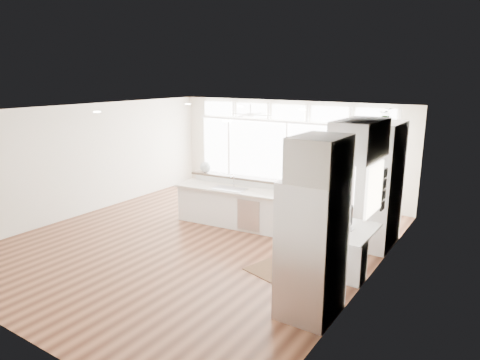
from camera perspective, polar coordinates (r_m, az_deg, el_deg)
The scene contains 24 objects.
floor at distance 9.13m, azimuth -5.39°, elevation -7.98°, with size 7.00×8.00×0.02m, color #472415.
ceiling at distance 8.50m, azimuth -5.81°, elevation 9.23°, with size 7.00×8.00×0.02m, color white.
wall_back at distance 12.02m, azimuth 6.45°, elevation 4.07°, with size 7.00×0.04×2.70m, color beige.
wall_front at distance 6.27m, azimuth -29.30°, elevation -6.86°, with size 7.00×0.04×2.70m, color beige.
wall_left at distance 11.21m, azimuth -19.71°, elevation 2.63°, with size 0.04×8.00×2.70m, color beige.
wall_right at distance 7.13m, azimuth 16.96°, elevation -3.28°, with size 0.04×8.00×2.70m, color beige.
glass_wall at distance 12.03m, azimuth 6.28°, elevation 2.62°, with size 5.80×0.06×2.08m, color white.
transom_row at distance 11.84m, azimuth 6.45°, elevation 8.95°, with size 5.90×0.06×0.40m, color white.
desk_window at distance 7.36m, azimuth 17.44°, elevation -1.15°, with size 0.04×0.85×0.85m, color white.
ceiling_fan at distance 11.09m, azimuth 1.41°, elevation 9.22°, with size 1.16×1.16×0.32m, color white.
recessed_lights at distance 8.66m, azimuth -4.96°, elevation 9.20°, with size 3.40×3.00×0.02m, color white.
oven_cabinet at distance 8.92m, azimuth 18.23°, elevation -0.65°, with size 0.64×1.20×2.50m, color white.
desk_nook at distance 7.82m, azimuth 14.48°, elevation -9.12°, with size 0.72×1.30×0.76m, color white.
upper_cabinets at distance 7.29m, azimuth 15.70°, elevation 5.25°, with size 0.64×1.30×0.64m, color white.
refrigerator at distance 6.16m, azimuth 9.54°, elevation -9.02°, with size 0.76×0.90×2.00m, color silver.
fridge_cabinet at distance 5.77m, azimuth 10.59°, elevation 2.86°, with size 0.64×0.90×0.60m, color white.
framed_photos at distance 7.98m, azimuth 18.61°, elevation -1.22°, with size 0.06×0.22×0.80m, color black.
kitchen_island at distance 9.82m, azimuth -1.13°, elevation -3.00°, with size 2.66×1.00×1.05m, color white.
rug at distance 7.70m, azimuth 4.62°, elevation -12.13°, with size 0.95×0.68×0.01m, color #321C0F.
office_chair at distance 8.25m, azimuth 10.54°, elevation -6.62°, with size 0.54×0.50×1.04m, color black.
fishbowl at distance 10.46m, azimuth -4.64°, elevation 1.73°, with size 0.26×0.26×0.26m, color silver.
monitor at distance 7.64m, azimuth 14.17°, elevation -5.01°, with size 0.08×0.48×0.40m, color black.
keyboard at distance 7.76m, azimuth 12.90°, elevation -6.15°, with size 0.11×0.30×0.02m, color white.
potted_plant at distance 8.69m, azimuth 18.90°, elevation 8.04°, with size 0.24×0.27×0.21m, color #285524.
Camera 1 is at (5.34, -6.58, 3.38)m, focal length 32.00 mm.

